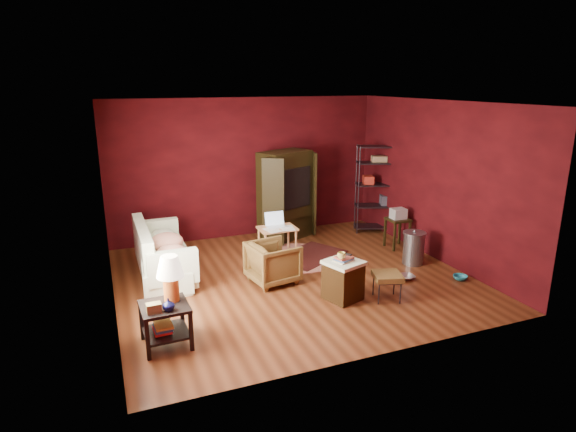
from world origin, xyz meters
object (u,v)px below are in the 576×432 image
tv_armoire (286,194)px  armchair (273,261)px  wire_shelving (378,185)px  hamper (343,279)px  side_table (168,292)px  sofa (164,255)px  laptop_desk (277,231)px

tv_armoire → armchair: bearing=-139.9°
tv_armoire → wire_shelving: (1.97, -0.28, 0.08)m
hamper → armchair: bearing=127.4°
hamper → tv_armoire: 3.05m
side_table → armchair: bearing=35.0°
sofa → side_table: size_ratio=1.68×
armchair → tv_armoire: 2.31m
hamper → tv_armoire: size_ratio=0.38×
hamper → wire_shelving: (2.24, 2.69, 0.70)m
hamper → sofa: bearing=141.3°
sofa → laptop_desk: size_ratio=2.26×
armchair → tv_armoire: bearing=-35.9°
side_table → laptop_desk: bearing=45.3°
side_table → sofa: bearing=83.9°
tv_armoire → wire_shelving: bearing=-31.2°
armchair → laptop_desk: 1.12m
hamper → tv_armoire: bearing=84.8°
hamper → wire_shelving: wire_shelving is taller
laptop_desk → wire_shelving: wire_shelving is taller
tv_armoire → sofa: bearing=-179.8°
armchair → tv_armoire: size_ratio=0.41×
side_table → wire_shelving: (4.78, 2.99, 0.34)m
laptop_desk → armchair: bearing=-113.3°
armchair → tv_armoire: tv_armoire is taller
laptop_desk → sofa: bearing=-175.9°
armchair → wire_shelving: (2.98, 1.73, 0.64)m
sofa → wire_shelving: 4.68m
laptop_desk → tv_armoire: (0.56, 0.99, 0.42)m
hamper → tv_armoire: tv_armoire is taller
armchair → hamper: 1.22m
sofa → armchair: (1.58, -0.89, -0.00)m
hamper → laptop_desk: (-0.29, 1.98, 0.20)m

